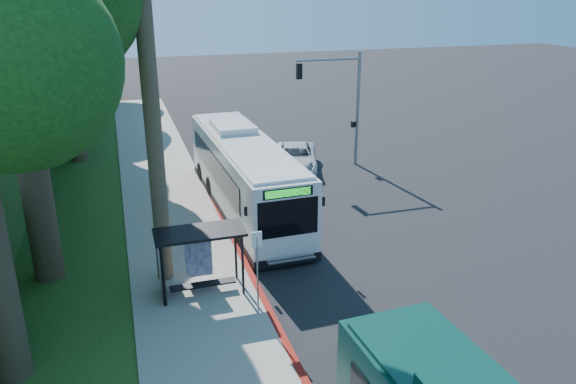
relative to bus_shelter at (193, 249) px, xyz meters
name	(u,v)px	position (x,y,z in m)	size (l,w,h in m)	color
ground	(347,237)	(7.26, 2.86, -1.81)	(140.00, 140.00, 0.00)	black
sidewalk	(184,258)	(-0.04, 2.86, -1.75)	(4.50, 70.00, 0.12)	gray
red_curb	(262,297)	(2.26, -1.14, -1.74)	(0.25, 30.00, 0.13)	maroon
grass_verge	(48,228)	(-5.74, 7.86, -1.78)	(8.00, 70.00, 0.06)	#234719
bus_shelter	(193,249)	(0.00, 0.00, 0.00)	(3.20, 1.51, 2.55)	black
stop_sign_pole	(257,262)	(1.86, -2.14, 0.28)	(0.35, 0.06, 3.17)	gray
traffic_signal_pole	(343,96)	(11.04, 12.86, 2.62)	(4.10, 0.30, 7.00)	gray
tree_5	(94,3)	(-3.16, 42.84, 7.16)	(7.35, 7.00, 12.86)	#382B1E
white_bus	(244,173)	(3.65, 7.57, 0.14)	(3.24, 13.42, 3.98)	silver
pickup	(295,158)	(8.06, 12.90, -1.04)	(2.55, 5.52, 1.53)	silver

